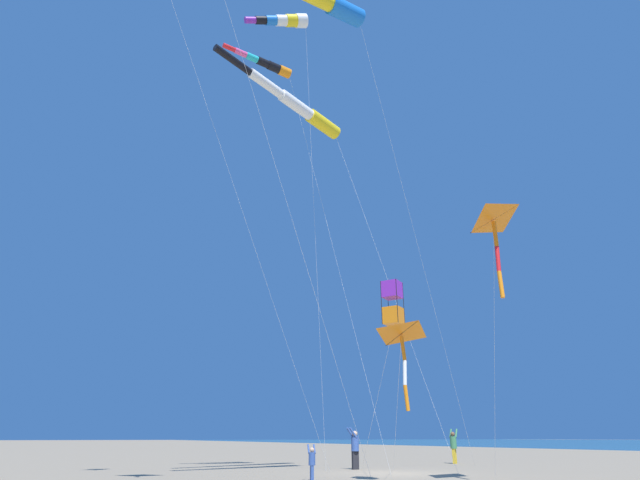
{
  "coord_description": "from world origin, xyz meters",
  "views": [
    {
      "loc": [
        -12.71,
        -20.02,
        1.4
      ],
      "look_at": [
        -5.02,
        -3.62,
        8.31
      ],
      "focal_mm": 29.07,
      "sensor_mm": 36.0,
      "label": 1
    }
  ],
  "objects_px": {
    "person_child_green_jacket": "(454,444)",
    "kite_windsock_rainbow_low_near": "(299,107)",
    "kite_delta_long_streamer_left": "(492,220)",
    "kite_windsock_black_fish_shape": "(284,21)",
    "kite_windsock_purple_drifting": "(267,64)",
    "kite_box_small_distant": "(393,303)",
    "kite_delta_teal_far_right": "(401,334)",
    "person_child_grey_jacket": "(312,461)",
    "person_adult_flyer": "(355,446)"
  },
  "relations": [
    {
      "from": "person_child_green_jacket",
      "to": "kite_windsock_rainbow_low_near",
      "type": "height_order",
      "value": "kite_windsock_rainbow_low_near"
    },
    {
      "from": "kite_delta_long_streamer_left",
      "to": "kite_windsock_black_fish_shape",
      "type": "relative_size",
      "value": 0.42
    },
    {
      "from": "kite_windsock_purple_drifting",
      "to": "kite_windsock_black_fish_shape",
      "type": "bearing_deg",
      "value": -79.23
    },
    {
      "from": "kite_delta_long_streamer_left",
      "to": "kite_box_small_distant",
      "type": "xyz_separation_m",
      "value": [
        -3.16,
        1.99,
        -2.98
      ]
    },
    {
      "from": "kite_delta_teal_far_right",
      "to": "kite_windsock_purple_drifting",
      "type": "height_order",
      "value": "kite_windsock_purple_drifting"
    },
    {
      "from": "person_child_green_jacket",
      "to": "person_child_grey_jacket",
      "type": "relative_size",
      "value": 1.58
    },
    {
      "from": "kite_windsock_black_fish_shape",
      "to": "person_adult_flyer",
      "type": "bearing_deg",
      "value": 32.16
    },
    {
      "from": "kite_windsock_purple_drifting",
      "to": "kite_box_small_distant",
      "type": "bearing_deg",
      "value": -64.7
    },
    {
      "from": "person_adult_flyer",
      "to": "kite_windsock_black_fish_shape",
      "type": "distance_m",
      "value": 21.38
    },
    {
      "from": "person_child_green_jacket",
      "to": "kite_delta_teal_far_right",
      "type": "height_order",
      "value": "kite_delta_teal_far_right"
    },
    {
      "from": "kite_delta_long_streamer_left",
      "to": "kite_box_small_distant",
      "type": "height_order",
      "value": "kite_delta_long_streamer_left"
    },
    {
      "from": "kite_windsock_rainbow_low_near",
      "to": "kite_windsock_black_fish_shape",
      "type": "xyz_separation_m",
      "value": [
        -1.0,
        -0.33,
        4.74
      ]
    },
    {
      "from": "kite_delta_teal_far_right",
      "to": "person_adult_flyer",
      "type": "bearing_deg",
      "value": 68.09
    },
    {
      "from": "person_child_green_jacket",
      "to": "kite_delta_long_streamer_left",
      "type": "relative_size",
      "value": 0.2
    },
    {
      "from": "kite_windsock_rainbow_low_near",
      "to": "kite_box_small_distant",
      "type": "relative_size",
      "value": 1.83
    },
    {
      "from": "kite_delta_teal_far_right",
      "to": "kite_box_small_distant",
      "type": "relative_size",
      "value": 1.12
    },
    {
      "from": "person_child_grey_jacket",
      "to": "kite_box_small_distant",
      "type": "relative_size",
      "value": 0.13
    },
    {
      "from": "kite_box_small_distant",
      "to": "person_child_green_jacket",
      "type": "bearing_deg",
      "value": 44.99
    },
    {
      "from": "person_adult_flyer",
      "to": "kite_windsock_black_fish_shape",
      "type": "bearing_deg",
      "value": -147.84
    },
    {
      "from": "person_adult_flyer",
      "to": "kite_delta_long_streamer_left",
      "type": "height_order",
      "value": "kite_delta_long_streamer_left"
    },
    {
      "from": "kite_windsock_black_fish_shape",
      "to": "kite_windsock_purple_drifting",
      "type": "bearing_deg",
      "value": 100.77
    },
    {
      "from": "kite_windsock_rainbow_low_near",
      "to": "kite_delta_teal_far_right",
      "type": "height_order",
      "value": "kite_windsock_rainbow_low_near"
    },
    {
      "from": "person_adult_flyer",
      "to": "kite_delta_long_streamer_left",
      "type": "distance_m",
      "value": 12.7
    },
    {
      "from": "kite_delta_long_streamer_left",
      "to": "kite_windsock_black_fish_shape",
      "type": "bearing_deg",
      "value": 131.3
    },
    {
      "from": "person_child_grey_jacket",
      "to": "kite_delta_teal_far_right",
      "type": "bearing_deg",
      "value": -86.08
    },
    {
      "from": "kite_box_small_distant",
      "to": "kite_windsock_black_fish_shape",
      "type": "bearing_deg",
      "value": 119.83
    },
    {
      "from": "kite_delta_teal_far_right",
      "to": "kite_windsock_black_fish_shape",
      "type": "distance_m",
      "value": 18.8
    },
    {
      "from": "person_child_grey_jacket",
      "to": "kite_delta_teal_far_right",
      "type": "distance_m",
      "value": 6.33
    },
    {
      "from": "person_adult_flyer",
      "to": "kite_windsock_purple_drifting",
      "type": "relative_size",
      "value": 0.09
    },
    {
      "from": "kite_delta_teal_far_right",
      "to": "kite_box_small_distant",
      "type": "distance_m",
      "value": 3.52
    },
    {
      "from": "kite_delta_long_streamer_left",
      "to": "kite_windsock_rainbow_low_near",
      "type": "height_order",
      "value": "kite_windsock_rainbow_low_near"
    },
    {
      "from": "person_child_grey_jacket",
      "to": "kite_delta_long_streamer_left",
      "type": "relative_size",
      "value": 0.13
    },
    {
      "from": "kite_delta_long_streamer_left",
      "to": "kite_delta_teal_far_right",
      "type": "distance_m",
      "value": 6.65
    },
    {
      "from": "kite_delta_long_streamer_left",
      "to": "kite_delta_teal_far_right",
      "type": "bearing_deg",
      "value": -171.61
    },
    {
      "from": "person_adult_flyer",
      "to": "kite_windsock_rainbow_low_near",
      "type": "height_order",
      "value": "kite_windsock_rainbow_low_near"
    },
    {
      "from": "kite_windsock_black_fish_shape",
      "to": "kite_box_small_distant",
      "type": "bearing_deg",
      "value": -60.17
    },
    {
      "from": "person_child_green_jacket",
      "to": "kite_windsock_purple_drifting",
      "type": "height_order",
      "value": "kite_windsock_purple_drifting"
    },
    {
      "from": "person_adult_flyer",
      "to": "kite_windsock_purple_drifting",
      "type": "bearing_deg",
      "value": -162.94
    },
    {
      "from": "person_child_green_jacket",
      "to": "kite_windsock_black_fish_shape",
      "type": "height_order",
      "value": "kite_windsock_black_fish_shape"
    },
    {
      "from": "person_adult_flyer",
      "to": "kite_windsock_purple_drifting",
      "type": "distance_m",
      "value": 19.71
    },
    {
      "from": "person_adult_flyer",
      "to": "person_child_grey_jacket",
      "type": "height_order",
      "value": "person_adult_flyer"
    },
    {
      "from": "person_child_grey_jacket",
      "to": "kite_windsock_black_fish_shape",
      "type": "relative_size",
      "value": 0.05
    },
    {
      "from": "kite_delta_long_streamer_left",
      "to": "kite_windsock_purple_drifting",
      "type": "xyz_separation_m",
      "value": [
        -6.13,
        8.28,
        11.01
      ]
    },
    {
      "from": "person_child_grey_jacket",
      "to": "person_child_green_jacket",
      "type": "bearing_deg",
      "value": 32.64
    },
    {
      "from": "person_adult_flyer",
      "to": "kite_box_small_distant",
      "type": "distance_m",
      "value": 9.77
    },
    {
      "from": "person_child_grey_jacket",
      "to": "kite_delta_long_streamer_left",
      "type": "bearing_deg",
      "value": -42.08
    },
    {
      "from": "kite_windsock_rainbow_low_near",
      "to": "person_child_grey_jacket",
      "type": "bearing_deg",
      "value": -96.0
    },
    {
      "from": "kite_delta_long_streamer_left",
      "to": "kite_box_small_distant",
      "type": "relative_size",
      "value": 0.99
    },
    {
      "from": "person_child_grey_jacket",
      "to": "kite_windsock_rainbow_low_near",
      "type": "relative_size",
      "value": 0.07
    },
    {
      "from": "person_child_grey_jacket",
      "to": "kite_windsock_purple_drifting",
      "type": "xyz_separation_m",
      "value": [
        -1.07,
        3.7,
        19.14
      ]
    }
  ]
}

